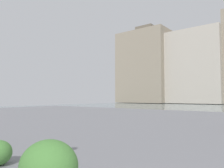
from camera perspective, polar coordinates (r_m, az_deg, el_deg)
building_annex at (r=71.41m, az=21.52°, el=3.81°), size 15.83×15.91×20.97m
building_highrise at (r=74.45m, az=9.00°, el=4.31°), size 16.79×12.84×25.59m
bollard_near at (r=5.04m, az=-19.70°, el=-18.62°), size 0.13×0.13×0.67m
shrub_round at (r=4.27m, az=-16.15°, el=-19.92°), size 1.09×0.98×0.93m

